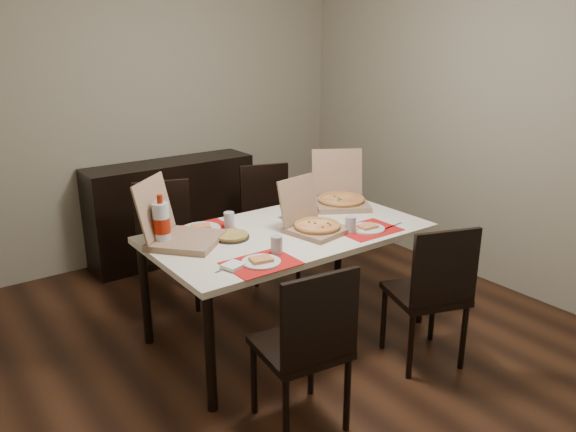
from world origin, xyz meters
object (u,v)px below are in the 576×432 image
at_px(chair_far_right, 268,216).
at_px(pizza_box_center, 314,223).
at_px(chair_near_left, 307,343).
at_px(sideboard, 172,210).
at_px(soda_bottle, 162,224).
at_px(chair_near_right, 432,290).
at_px(dip_bowl, 289,216).
at_px(chair_far_left, 166,239).
at_px(dining_table, 288,240).

bearing_deg(chair_far_right, pizza_box_center, -108.65).
bearing_deg(chair_near_left, sideboard, 79.50).
bearing_deg(soda_bottle, chair_near_right, -40.92).
xyz_separation_m(chair_far_right, soda_bottle, (-1.25, -0.69, 0.37)).
bearing_deg(pizza_box_center, chair_far_right, 71.35).
distance_m(dip_bowl, soda_bottle, 0.94).
relative_size(sideboard, chair_near_right, 1.61).
xyz_separation_m(chair_near_left, chair_far_left, (0.06, 1.81, 0.00)).
bearing_deg(chair_near_left, chair_far_left, 88.06).
height_order(sideboard, chair_far_left, chair_far_left).
distance_m(chair_far_right, pizza_box_center, 1.14).
bearing_deg(chair_near_right, chair_far_right, 89.71).
xyz_separation_m(chair_far_right, dip_bowl, (-0.32, -0.72, 0.25)).
bearing_deg(sideboard, chair_far_left, -117.83).
bearing_deg(dip_bowl, pizza_box_center, -96.28).
bearing_deg(chair_near_left, soda_bottle, 102.95).
height_order(chair_far_left, dip_bowl, chair_far_left).
relative_size(pizza_box_center, soda_bottle, 1.34).
xyz_separation_m(sideboard, chair_far_left, (-0.42, -0.80, 0.06)).
xyz_separation_m(sideboard, dining_table, (0.04, -1.74, 0.23)).
bearing_deg(soda_bottle, chair_far_left, 65.54).
bearing_deg(chair_near_right, dip_bowl, 106.38).
height_order(chair_near_right, soda_bottle, soda_bottle).
bearing_deg(dining_table, chair_near_left, -120.77).
relative_size(dip_bowl, soda_bottle, 0.39).
relative_size(pizza_box_center, dip_bowl, 3.47).
distance_m(pizza_box_center, dip_bowl, 0.33).
relative_size(dining_table, soda_bottle, 5.63).
bearing_deg(dining_table, pizza_box_center, -42.45).
relative_size(dining_table, chair_near_left, 1.94).
bearing_deg(sideboard, chair_near_right, -78.93).
bearing_deg(pizza_box_center, chair_near_left, -130.29).
bearing_deg(pizza_box_center, chair_near_right, -64.59).
bearing_deg(soda_bottle, pizza_box_center, -21.49).
bearing_deg(chair_near_left, dining_table, 59.23).
bearing_deg(chair_near_right, dining_table, 119.20).
height_order(chair_near_left, dip_bowl, chair_near_left).
height_order(sideboard, dining_table, sideboard).
xyz_separation_m(dip_bowl, soda_bottle, (-0.93, 0.03, 0.12)).
bearing_deg(chair_near_right, pizza_box_center, 115.41).
bearing_deg(soda_bottle, dip_bowl, -1.80).
bearing_deg(chair_far_left, chair_near_left, -91.94).
bearing_deg(pizza_box_center, chair_far_left, 118.97).
height_order(sideboard, chair_near_left, chair_near_left).
distance_m(sideboard, dip_bowl, 1.57).
distance_m(sideboard, pizza_box_center, 1.89).
bearing_deg(pizza_box_center, dining_table, 137.55).
relative_size(chair_far_right, soda_bottle, 2.91).
relative_size(chair_far_left, pizza_box_center, 2.16).
bearing_deg(soda_bottle, dining_table, -17.24).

